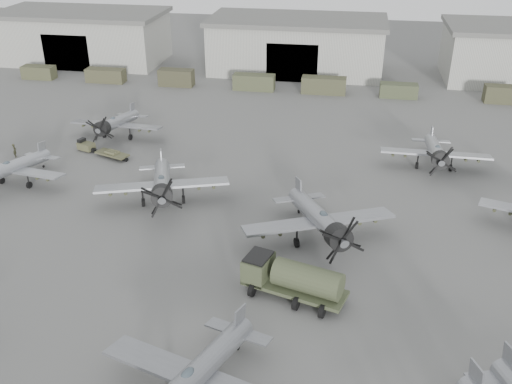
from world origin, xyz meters
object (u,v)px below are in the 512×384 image
aircraft_far_1 (436,152)px  fuel_tanker (293,277)px  aircraft_mid_2 (320,220)px  aircraft_mid_1 (162,183)px  aircraft_mid_0 (11,168)px  ground_crew (15,150)px  tug_trailer (96,149)px  aircraft_far_0 (115,123)px  aircraft_near_1 (194,377)px

aircraft_far_1 → fuel_tanker: (-12.52, -24.40, -0.42)m
aircraft_mid_2 → aircraft_far_1: 20.26m
aircraft_mid_1 → aircraft_mid_2: bearing=-34.9°
aircraft_mid_0 → ground_crew: (-3.86, 6.78, -1.23)m
tug_trailer → aircraft_far_1: bearing=23.2°
aircraft_mid_1 → aircraft_far_1: size_ratio=1.09×
aircraft_far_1 → ground_crew: bearing=-174.1°
aircraft_mid_0 → tug_trailer: 10.52m
aircraft_far_0 → fuel_tanker: bearing=-44.8°
aircraft_mid_0 → aircraft_far_1: (42.52, 11.26, 0.10)m
aircraft_far_0 → tug_trailer: aircraft_far_0 is taller
fuel_tanker → aircraft_far_0: bearing=148.6°
aircraft_mid_2 → fuel_tanker: bearing=-124.9°
aircraft_near_1 → aircraft_mid_1: 24.84m
aircraft_near_1 → aircraft_mid_0: (-25.63, 24.25, -0.19)m
aircraft_mid_1 → aircraft_far_0: bearing=106.9°
fuel_tanker → tug_trailer: (-25.28, 22.43, -1.17)m
aircraft_far_1 → ground_crew: aircraft_far_1 is taller
aircraft_far_0 → fuel_tanker: aircraft_far_0 is taller
aircraft_mid_2 → tug_trailer: (-26.69, 14.97, -1.86)m
aircraft_far_1 → fuel_tanker: size_ratio=1.43×
aircraft_far_0 → aircraft_far_1: (37.11, -2.59, 0.07)m
aircraft_mid_2 → aircraft_near_1: bearing=-131.6°
aircraft_mid_0 → aircraft_far_0: bearing=76.6°
aircraft_near_1 → aircraft_mid_2: size_ratio=0.95×
tug_trailer → aircraft_far_0: bearing=101.7°
aircraft_near_1 → aircraft_mid_1: bearing=129.3°
ground_crew → aircraft_mid_1: bearing=-136.7°
fuel_tanker → aircraft_mid_1: bearing=155.5°
aircraft_mid_0 → aircraft_far_1: aircraft_far_1 is taller
aircraft_mid_1 → ground_crew: aircraft_mid_1 is taller
aircraft_mid_0 → aircraft_near_1: bearing=-35.5°
aircraft_far_1 → aircraft_mid_0: bearing=-164.8°
aircraft_mid_1 → aircraft_mid_2: 15.83m
fuel_tanker → aircraft_mid_2: bearing=95.6°
aircraft_mid_2 → aircraft_far_0: size_ratio=1.14×
aircraft_near_1 → ground_crew: bearing=150.6°
aircraft_mid_0 → aircraft_far_0: 14.86m
aircraft_mid_0 → ground_crew: 7.90m
aircraft_mid_2 → aircraft_far_0: aircraft_mid_2 is taller
aircraft_far_1 → aircraft_far_0: bearing=176.4°
aircraft_near_1 → aircraft_mid_0: bearing=153.6°
aircraft_mid_1 → tug_trailer: aircraft_mid_1 is taller
fuel_tanker → ground_crew: 39.30m
aircraft_far_0 → aircraft_mid_2: bearing=-34.1°
aircraft_near_1 → aircraft_far_0: aircraft_near_1 is taller
aircraft_mid_0 → aircraft_far_0: size_ratio=0.99×
aircraft_mid_2 → aircraft_mid_0: bearing=145.5°
aircraft_near_1 → aircraft_far_1: size_ratio=1.05×
aircraft_mid_1 → fuel_tanker: bearing=-59.4°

